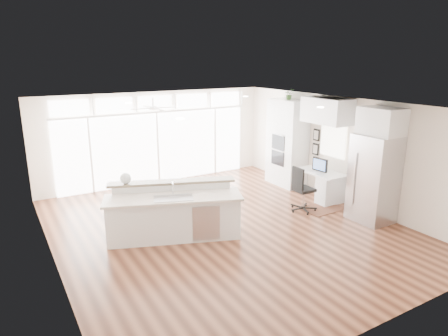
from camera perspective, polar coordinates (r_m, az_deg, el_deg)
floor at (r=8.96m, az=0.14°, el=-8.51°), size 7.00×8.00×0.02m
ceiling at (r=8.24m, az=0.15°, el=8.97°), size 7.00×8.00×0.02m
wall_back at (r=12.03m, az=-9.67°, el=4.30°), size 7.00×0.04×2.70m
wall_front at (r=5.66m, az=21.65°, el=-9.50°), size 7.00×0.04×2.70m
wall_left at (r=7.43m, az=-23.78°, el=-3.78°), size 0.04×8.00×2.70m
wall_right at (r=10.67m, az=16.54°, el=2.47°), size 0.04×8.00×2.70m
glass_wall at (r=12.03m, az=-9.50°, el=2.85°), size 5.80×0.06×2.08m
transom_row at (r=11.82m, az=-9.79°, el=9.16°), size 5.90×0.06×0.40m
desk_window at (r=10.80m, az=15.32°, el=3.80°), size 0.04×0.85×0.85m
ceiling_fan at (r=10.57m, az=-10.11°, el=8.97°), size 1.16×1.16×0.32m
recessed_lights at (r=8.42m, az=-0.55°, el=8.97°), size 3.40×3.00×0.02m
oven_cabinet at (r=11.75m, az=9.00°, el=3.57°), size 0.64×1.20×2.50m
desk_nook at (r=10.86m, az=13.66°, el=-2.41°), size 0.72×1.30×0.76m
upper_cabinets at (r=10.47m, az=14.51°, el=7.94°), size 0.64×1.30×0.64m
refrigerator at (r=9.62m, az=20.61°, el=-1.43°), size 0.76×0.90×2.00m
fridge_cabinet at (r=9.40m, az=21.59°, el=6.23°), size 0.64×0.90×0.60m
framed_photos at (r=11.26m, az=13.02°, el=3.63°), size 0.06×0.22×0.80m
kitchen_island at (r=8.33m, az=-7.19°, el=-6.36°), size 2.98×1.97×1.11m
rug at (r=10.29m, az=13.77°, el=-5.63°), size 1.02×0.76×0.01m
office_chair at (r=9.89m, az=11.35°, el=-2.97°), size 0.59×0.55×1.11m
fishbowl at (r=8.50m, az=-13.89°, el=-1.44°), size 0.30×0.30×0.23m
monitor at (r=10.65m, az=13.55°, el=0.47°), size 0.13×0.48×0.39m
keyboard at (r=10.58m, az=12.82°, el=-0.63°), size 0.14×0.34×0.02m
potted_plant at (r=11.55m, az=9.29°, el=10.21°), size 0.29×0.32×0.23m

